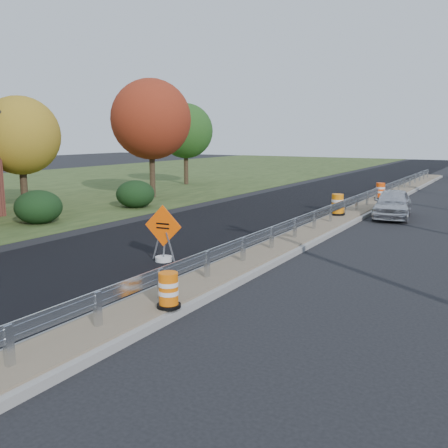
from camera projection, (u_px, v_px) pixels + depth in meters
The scene contains 15 objects.
ground at pixel (271, 254), 16.67m from camera, with size 140.00×140.00×0.00m, color black.
grass_verge_near at pixel (37, 188), 37.16m from camera, with size 30.00×120.00×0.03m, color #2F411C.
milled_overlay at pixel (277, 207), 27.35m from camera, with size 7.20×120.00×0.01m, color black.
median at pixel (344, 217), 23.43m from camera, with size 1.60×55.00×0.23m.
guardrail at pixel (351, 202), 24.17m from camera, with size 0.10×46.15×0.72m.
hedge_mid at pixel (38, 207), 22.30m from camera, with size 2.09×2.09×1.52m, color black.
hedge_north at pixel (135, 194), 27.13m from camera, with size 2.09×2.09×1.52m, color black.
tree_near_yellow at pixel (20, 136), 25.19m from camera, with size 3.96×3.96×5.88m.
tree_near_red at pixel (151, 119), 30.79m from camera, with size 4.95×4.95×7.35m.
tree_near_back at pixel (186, 131), 39.19m from camera, with size 4.29×4.29×6.37m.
caution_sign at pixel (164, 247), 15.67m from camera, with size 1.30×0.54×1.80m.
barrel_median_near at pixel (169, 291), 10.85m from camera, with size 0.53×0.53×0.78m.
barrel_median_mid at pixel (337, 205), 23.32m from camera, with size 0.67×0.67×0.99m.
barrel_median_far at pixel (380, 191), 29.27m from camera, with size 0.63×0.63×0.93m.
car_silver at pixel (393, 203), 23.92m from camera, with size 1.63×4.05×1.38m, color silver.
Camera 1 is at (6.89, -14.78, 3.96)m, focal length 40.00 mm.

